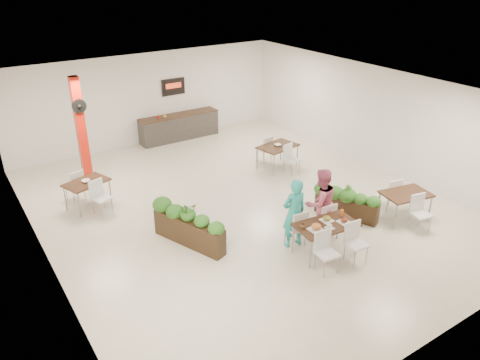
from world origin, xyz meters
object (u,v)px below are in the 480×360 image
diner_woman (320,203)px  planter_left (189,224)px  diner_man (294,213)px  side_table_c (406,198)px  red_column (81,130)px  planter_right (347,200)px  main_table (326,229)px  service_counter (179,126)px  side_table_a (87,186)px  side_table_b (278,149)px

diner_woman → planter_left: (-2.80, 1.37, -0.34)m
diner_man → side_table_c: diner_man is taller
side_table_c → red_column: bearing=143.7°
planter_right → red_column: bearing=130.4°
main_table → planter_right: bearing=29.5°
service_counter → planter_left: 7.22m
service_counter → diner_man: bearing=-97.6°
service_counter → diner_man: (-1.05, -7.91, 0.35)m
red_column → main_table: (3.34, -6.70, -1.01)m
side_table_a → side_table_c: bearing=-56.9°
main_table → diner_woman: bearing=57.9°
side_table_a → service_counter: bearing=18.7°
side_table_b → side_table_c: (0.68, -4.42, -0.01)m
diner_man → planter_left: bearing=-28.3°
diner_woman → planter_left: bearing=-19.9°
diner_man → side_table_a: size_ratio=1.01×
planter_right → side_table_b: side_table_b is taller
diner_woman → side_table_a: (-4.21, 4.48, -0.25)m
side_table_a → main_table: bearing=-72.4°
red_column → side_table_b: size_ratio=1.92×
diner_man → main_table: bearing=126.9°
planter_right → side_table_a: size_ratio=0.98×
service_counter → diner_woman: (-0.25, -7.91, 0.38)m
main_table → diner_man: diner_man is taller
side_table_c → side_table_b: bearing=110.1°
red_column → planter_right: red_column is taller
planter_right → side_table_b: size_ratio=0.98×
main_table → side_table_b: same height
service_counter → side_table_b: bearing=-71.2°
main_table → diner_woman: diner_woman is taller
side_table_a → side_table_b: (5.86, -0.71, 0.01)m
main_table → side_table_b: (2.07, 4.43, -0.00)m
side_table_b → diner_woman: bearing=-124.0°
side_table_c → side_table_a: bearing=153.3°
planter_right → side_table_c: (1.14, -0.89, 0.14)m
service_counter → side_table_b: 4.37m
planter_right → side_table_c: side_table_c is taller
planter_left → side_table_a: bearing=114.3°
diner_man → planter_right: (1.99, 0.25, -0.36)m
service_counter → main_table: bearing=-94.4°
diner_woman → main_table: bearing=64.0°
side_table_b → side_table_c: size_ratio=1.00×
service_counter → planter_left: (-3.05, -6.54, 0.03)m
planter_left → planter_right: 4.15m
planter_right → side_table_a: side_table_a is taller
red_column → diner_man: red_column is taller
service_counter → diner_woman: size_ratio=1.73×
planter_right → side_table_c: 1.46m
planter_left → diner_man: bearing=-34.4°
side_table_b → planter_left: bearing=-161.9°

